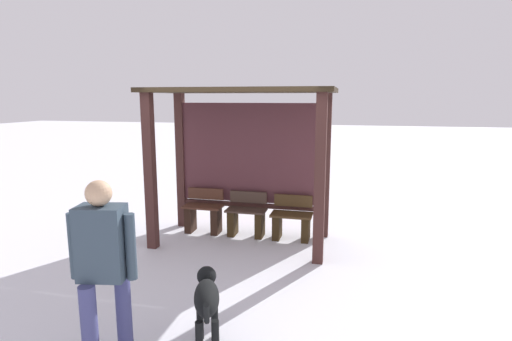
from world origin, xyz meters
name	(u,v)px	position (x,y,z in m)	size (l,w,h in m)	color
ground_plane	(242,241)	(0.00, 0.00, 0.00)	(60.00, 60.00, 0.00)	silver
bus_shelter	(245,136)	(0.00, 0.23, 1.73)	(2.92, 1.50, 2.50)	#422522
bench_left_inside	(204,215)	(-0.78, 0.31, 0.32)	(0.68, 0.34, 0.77)	#4D2C1F
bench_center_inside	(246,218)	(0.00, 0.31, 0.31)	(0.68, 0.36, 0.75)	#402F26
bench_right_inside	(292,222)	(0.78, 0.31, 0.30)	(0.68, 0.38, 0.73)	#46311A
person_walking	(103,260)	(-0.32, -3.30, 0.98)	(0.59, 0.51, 1.68)	#334351
dog	(207,299)	(0.45, -2.87, 0.49)	(0.43, 0.86, 0.70)	black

